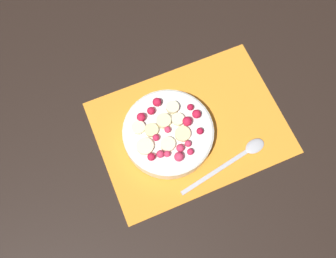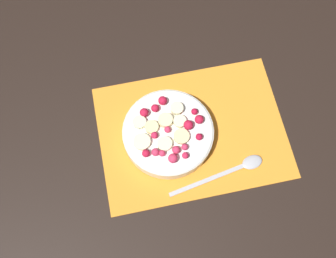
% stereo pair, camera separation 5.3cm
% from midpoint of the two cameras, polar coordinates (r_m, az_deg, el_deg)
% --- Properties ---
extents(ground_plane, '(3.00, 3.00, 0.00)m').
position_cam_midpoint_polar(ground_plane, '(0.84, 1.67, 0.01)').
color(ground_plane, black).
extents(placemat, '(0.41, 0.30, 0.01)m').
position_cam_midpoint_polar(placemat, '(0.84, 1.67, 0.08)').
color(placemat, orange).
rests_on(placemat, ground_plane).
extents(fruit_bowl, '(0.20, 0.20, 0.06)m').
position_cam_midpoint_polar(fruit_bowl, '(0.81, -1.87, -0.67)').
color(fruit_bowl, silver).
rests_on(fruit_bowl, placemat).
extents(spoon, '(0.21, 0.06, 0.01)m').
position_cam_midpoint_polar(spoon, '(0.82, 9.20, -4.16)').
color(spoon, '#B2B2B7').
rests_on(spoon, placemat).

